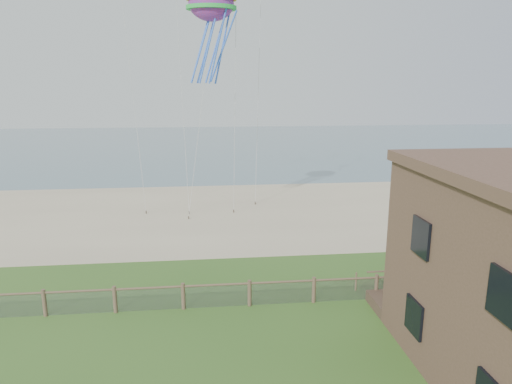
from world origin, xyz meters
The scene contains 5 objects.
sand_beach centered at (0.00, 22.00, 0.00)m, with size 72.00×20.00×0.02m, color tan.
ocean centered at (0.00, 66.00, 0.00)m, with size 160.00×68.00×0.02m, color slate.
chainlink_fence centered at (0.00, 6.00, 0.55)m, with size 36.20×0.20×1.25m, color #493529, non-canonical shape.
picnic_table centered at (7.88, 5.00, 0.38)m, with size 1.82×1.38×0.77m, color brown, non-canonical shape.
octopus_kite centered at (-1.29, 17.40, 13.21)m, with size 3.19×2.25×6.57m, color #F0253F, non-canonical shape.
Camera 1 is at (-1.78, -13.15, 9.86)m, focal length 32.00 mm.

